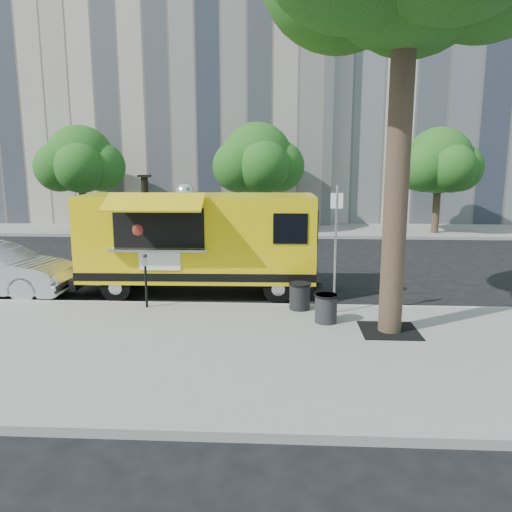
# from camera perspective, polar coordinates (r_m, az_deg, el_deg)

# --- Properties ---
(ground) EXTENTS (120.00, 120.00, 0.00)m
(ground) POSITION_cam_1_polar(r_m,az_deg,el_deg) (13.53, 1.61, -5.04)
(ground) COLOR black
(ground) RESTS_ON ground
(sidewalk) EXTENTS (60.00, 6.00, 0.15)m
(sidewalk) POSITION_cam_1_polar(r_m,az_deg,el_deg) (9.72, 0.99, -11.03)
(sidewalk) COLOR gray
(sidewalk) RESTS_ON ground
(curb) EXTENTS (60.00, 0.14, 0.16)m
(curb) POSITION_cam_1_polar(r_m,az_deg,el_deg) (12.62, 1.50, -5.86)
(curb) COLOR #999993
(curb) RESTS_ON ground
(far_sidewalk) EXTENTS (60.00, 5.00, 0.15)m
(far_sidewalk) POSITION_cam_1_polar(r_m,az_deg,el_deg) (26.76, 2.36, 2.99)
(far_sidewalk) COLOR gray
(far_sidewalk) RESTS_ON ground
(building_left) EXTENTS (22.00, 14.00, 24.00)m
(building_left) POSITION_cam_1_polar(r_m,az_deg,el_deg) (36.94, -10.96, 23.57)
(building_left) COLOR #AB9D8F
(building_left) RESTS_ON ground
(building_mid) EXTENTS (20.00, 14.00, 20.00)m
(building_mid) POSITION_cam_1_polar(r_m,az_deg,el_deg) (38.39, 22.05, 19.47)
(building_mid) COLOR #A6A29B
(building_mid) RESTS_ON ground
(tree_well) EXTENTS (1.20, 1.20, 0.02)m
(tree_well) POSITION_cam_1_polar(r_m,az_deg,el_deg) (11.05, 14.98, -8.24)
(tree_well) COLOR black
(tree_well) RESTS_ON sidewalk
(far_tree_a) EXTENTS (3.42, 3.42, 5.36)m
(far_tree_a) POSITION_cam_1_polar(r_m,az_deg,el_deg) (27.34, -19.44, 10.34)
(far_tree_a) COLOR #33261C
(far_tree_a) RESTS_ON far_sidewalk
(far_tree_b) EXTENTS (3.60, 3.60, 5.50)m
(far_tree_b) POSITION_cam_1_polar(r_m,az_deg,el_deg) (25.75, 0.13, 11.08)
(far_tree_b) COLOR #33261C
(far_tree_b) RESTS_ON far_sidewalk
(far_tree_c) EXTENTS (3.24, 3.24, 5.21)m
(far_tree_c) POSITION_cam_1_polar(r_m,az_deg,el_deg) (26.55, 20.21, 10.17)
(far_tree_c) COLOR #33261C
(far_tree_c) RESTS_ON far_sidewalk
(sign_post) EXTENTS (0.28, 0.06, 3.00)m
(sign_post) POSITION_cam_1_polar(r_m,az_deg,el_deg) (11.68, 9.09, 1.59)
(sign_post) COLOR silver
(sign_post) RESTS_ON sidewalk
(parking_meter) EXTENTS (0.11, 0.11, 1.33)m
(parking_meter) POSITION_cam_1_polar(r_m,az_deg,el_deg) (12.43, -12.51, -2.05)
(parking_meter) COLOR black
(parking_meter) RESTS_ON sidewalk
(food_truck) EXTENTS (6.74, 3.21, 3.30)m
(food_truck) POSITION_cam_1_polar(r_m,az_deg,el_deg) (13.95, -6.67, 1.89)
(food_truck) COLOR yellow
(food_truck) RESTS_ON ground
(trash_bin_left) EXTENTS (0.54, 0.54, 0.65)m
(trash_bin_left) POSITION_cam_1_polar(r_m,az_deg,el_deg) (12.15, 5.02, -4.49)
(trash_bin_left) COLOR black
(trash_bin_left) RESTS_ON sidewalk
(trash_bin_right) EXTENTS (0.53, 0.53, 0.64)m
(trash_bin_right) POSITION_cam_1_polar(r_m,az_deg,el_deg) (11.24, 8.00, -5.85)
(trash_bin_right) COLOR black
(trash_bin_right) RESTS_ON sidewalk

